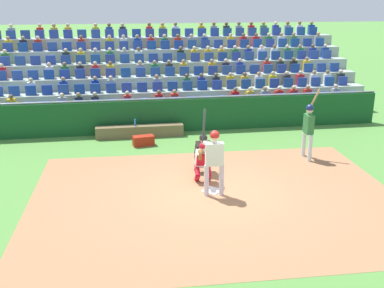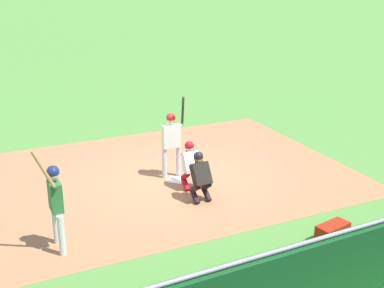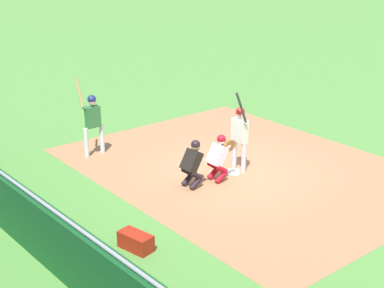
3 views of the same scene
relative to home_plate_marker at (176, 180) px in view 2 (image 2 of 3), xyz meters
name	(u,v)px [view 2 (image 2 of 3)]	position (x,y,z in m)	size (l,w,h in m)	color
ground_plane	(176,180)	(0.00, 0.00, -0.02)	(160.00, 160.00, 0.00)	#4F883A
infield_dirt_patch	(168,174)	(0.00, 0.50, -0.01)	(9.71, 7.42, 0.01)	#A46F4A
home_plate_marker	(176,180)	(0.00, 0.00, 0.00)	(0.44, 0.44, 0.02)	white
batter_at_plate	(172,138)	(0.02, 0.27, 1.12)	(0.60, 0.53, 2.31)	silver
catcher_crouching	(191,162)	(0.15, -0.61, 0.69)	(0.48, 0.71, 1.27)	#B61221
home_plate_umpire	(200,175)	(0.01, -1.39, 0.67)	(0.46, 0.50, 1.26)	black
dugout_wall	(327,271)	(0.00, -5.93, 0.63)	(16.08, 0.24, 1.36)	#134A20
dugout_bench	(374,254)	(1.68, -5.38, 0.20)	(3.29, 0.40, 0.44)	brown
water_bottle_on_bench	(383,236)	(1.85, -5.39, 0.55)	(0.07, 0.07, 0.26)	blue
equipment_duffel_bag	(333,232)	(1.61, -4.31, 0.16)	(0.74, 0.36, 0.36)	#9E2110
on_deck_batter	(55,198)	(-3.59, -2.11, 1.12)	(0.55, 0.66, 2.27)	silver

